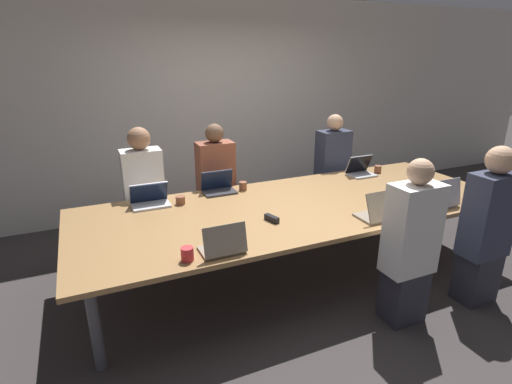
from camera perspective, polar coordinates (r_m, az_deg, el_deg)
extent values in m
plane|color=#383333|center=(4.14, 5.58, -11.19)|extent=(24.00, 24.00, 0.00)
cube|color=beige|center=(5.58, -5.01, 12.10)|extent=(12.00, 0.06, 2.80)
cube|color=#9E7547|center=(3.83, 5.92, -2.07)|extent=(4.13, 1.55, 0.04)
cylinder|color=#4C4C51|center=(3.05, -21.97, -17.46)|extent=(0.08, 0.08, 0.69)
cylinder|color=#4C4C51|center=(4.79, 29.67, -4.87)|extent=(0.08, 0.08, 0.69)
cylinder|color=#4C4C51|center=(4.08, -22.88, -7.83)|extent=(0.08, 0.08, 0.69)
cylinder|color=#4C4C51|center=(5.50, 20.00, -0.48)|extent=(0.08, 0.08, 0.69)
cube|color=#B7B7BC|center=(4.19, 24.30, -1.45)|extent=(0.30, 0.26, 0.02)
cube|color=#B7B7BC|center=(4.07, 25.73, -0.15)|extent=(0.31, 0.06, 0.26)
cube|color=black|center=(4.08, 25.61, -0.14)|extent=(0.30, 0.06, 0.25)
cube|color=#2D2D38|center=(4.10, 28.93, -10.54)|extent=(0.32, 0.24, 0.45)
cube|color=#33384C|center=(3.86, 30.33, -2.89)|extent=(0.40, 0.24, 0.73)
sphere|color=tan|center=(3.73, 31.57, 3.92)|extent=(0.23, 0.23, 0.23)
cylinder|color=red|center=(4.38, 26.37, -0.41)|extent=(0.09, 0.09, 0.09)
cylinder|color=green|center=(3.99, 21.19, -0.82)|extent=(0.07, 0.07, 0.17)
cylinder|color=green|center=(3.96, 21.37, 0.59)|extent=(0.03, 0.03, 0.04)
cube|color=#333338|center=(4.12, -5.19, -0.04)|extent=(0.33, 0.20, 0.02)
cube|color=#333338|center=(4.17, -5.64, 1.78)|extent=(0.34, 0.06, 0.20)
cube|color=#0F1933|center=(4.16, -5.59, 1.70)|extent=(0.33, 0.06, 0.20)
cube|color=#2D2D38|center=(4.67, -5.53, -4.38)|extent=(0.32, 0.24, 0.45)
cube|color=brown|center=(4.47, -5.77, 2.53)|extent=(0.40, 0.24, 0.73)
sphere|color=brown|center=(4.36, -5.98, 8.38)|extent=(0.20, 0.20, 0.20)
cylinder|color=brown|center=(4.19, -1.87, 0.86)|extent=(0.08, 0.08, 0.09)
cube|color=#B7B7BC|center=(4.85, 14.88, 2.37)|extent=(0.30, 0.22, 0.02)
cube|color=#B7B7BC|center=(4.87, 14.44, 3.92)|extent=(0.31, 0.10, 0.21)
cube|color=black|center=(4.87, 14.51, 3.84)|extent=(0.30, 0.10, 0.21)
cube|color=#2D2D38|center=(5.36, 10.49, -1.45)|extent=(0.32, 0.24, 0.45)
cube|color=#33384C|center=(5.18, 10.89, 4.64)|extent=(0.40, 0.24, 0.73)
sphere|color=tan|center=(5.08, 11.22, 9.71)|extent=(0.20, 0.20, 0.20)
cylinder|color=brown|center=(5.03, 17.01, 3.15)|extent=(0.08, 0.08, 0.08)
cube|color=gray|center=(2.96, -4.96, -8.17)|extent=(0.31, 0.22, 0.02)
cube|color=gray|center=(2.83, -4.41, -6.87)|extent=(0.32, 0.06, 0.22)
cube|color=black|center=(2.84, -4.48, -6.83)|extent=(0.31, 0.06, 0.21)
cylinder|color=red|center=(2.85, -9.79, -8.71)|extent=(0.09, 0.09, 0.10)
cube|color=silver|center=(3.88, -14.75, -1.87)|extent=(0.35, 0.21, 0.02)
cube|color=silver|center=(3.92, -15.07, -0.01)|extent=(0.35, 0.09, 0.20)
cube|color=#0F1933|center=(3.91, -15.04, -0.12)|extent=(0.35, 0.09, 0.19)
cube|color=#2D2D38|center=(4.49, -15.13, -6.06)|extent=(0.32, 0.24, 0.45)
cube|color=silver|center=(4.27, -15.81, 1.09)|extent=(0.40, 0.24, 0.73)
sphere|color=#9E7051|center=(4.15, -16.41, 7.34)|extent=(0.23, 0.23, 0.23)
cylinder|color=brown|center=(3.88, -10.74, -1.14)|extent=(0.09, 0.09, 0.08)
cube|color=gray|center=(3.67, 16.80, -3.36)|extent=(0.33, 0.25, 0.02)
cube|color=gray|center=(3.56, 17.91, -1.91)|extent=(0.34, 0.11, 0.24)
cube|color=#0F1933|center=(3.57, 17.79, -1.92)|extent=(0.33, 0.10, 0.24)
cube|color=#2D2D38|center=(3.58, 20.26, -13.56)|extent=(0.32, 0.24, 0.45)
cube|color=silver|center=(3.31, 21.44, -4.95)|extent=(0.40, 0.24, 0.73)
sphere|color=tan|center=(3.16, 22.45, 2.71)|extent=(0.20, 0.20, 0.20)
cube|color=black|center=(3.43, 2.26, -3.81)|extent=(0.08, 0.16, 0.05)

